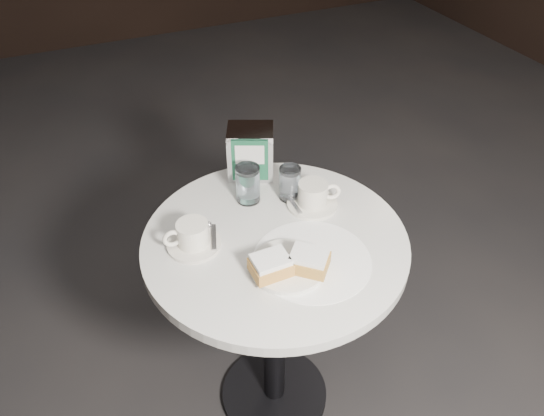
{
  "coord_description": "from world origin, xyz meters",
  "views": [
    {
      "loc": [
        -0.42,
        -0.94,
        1.68
      ],
      "look_at": [
        0.0,
        0.02,
        0.83
      ],
      "focal_mm": 35.0,
      "sensor_mm": 36.0,
      "label": 1
    }
  ],
  "objects": [
    {
      "name": "water_glass_left",
      "position": [
        -0.0,
        0.18,
        0.8
      ],
      "size": [
        0.07,
        0.07,
        0.11
      ],
      "rotation": [
        0.0,
        0.0,
        0.01
      ],
      "color": "silver",
      "rests_on": "cafe_table"
    },
    {
      "name": "coffee_cup_left",
      "position": [
        -0.2,
        0.06,
        0.78
      ],
      "size": [
        0.15,
        0.15,
        0.07
      ],
      "rotation": [
        0.0,
        0.0,
        -0.05
      ],
      "color": "silver",
      "rests_on": "cafe_table"
    },
    {
      "name": "beignet_plate",
      "position": [
        -0.02,
        -0.13,
        0.77
      ],
      "size": [
        0.23,
        0.23,
        0.06
      ],
      "rotation": [
        0.0,
        0.0,
        -0.29
      ],
      "color": "white",
      "rests_on": "cafe_table"
    },
    {
      "name": "coffee_cup_right",
      "position": [
        0.15,
        0.08,
        0.78
      ],
      "size": [
        0.18,
        0.18,
        0.07
      ],
      "rotation": [
        0.0,
        0.0,
        -0.28
      ],
      "color": "silver",
      "rests_on": "cafe_table"
    },
    {
      "name": "sugar_spill",
      "position": [
        0.05,
        -0.11,
        0.75
      ],
      "size": [
        0.37,
        0.37,
        0.0
      ],
      "primitive_type": "cylinder",
      "rotation": [
        0.0,
        0.0,
        -0.3
      ],
      "color": "white",
      "rests_on": "cafe_table"
    },
    {
      "name": "water_glass_right",
      "position": [
        0.11,
        0.14,
        0.79
      ],
      "size": [
        0.08,
        0.08,
        0.1
      ],
      "rotation": [
        0.0,
        0.0,
        0.29
      ],
      "color": "silver",
      "rests_on": "cafe_table"
    },
    {
      "name": "napkin_dispenser",
      "position": [
        0.05,
        0.3,
        0.82
      ],
      "size": [
        0.16,
        0.15,
        0.16
      ],
      "rotation": [
        0.0,
        0.0,
        -0.42
      ],
      "color": "silver",
      "rests_on": "cafe_table"
    },
    {
      "name": "ground",
      "position": [
        0.0,
        0.0,
        0.0
      ],
      "size": [
        7.0,
        7.0,
        0.0
      ],
      "primitive_type": "plane",
      "color": "black",
      "rests_on": "ground"
    },
    {
      "name": "cafe_table",
      "position": [
        0.0,
        0.0,
        0.55
      ],
      "size": [
        0.7,
        0.7,
        0.74
      ],
      "color": "black",
      "rests_on": "ground"
    }
  ]
}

